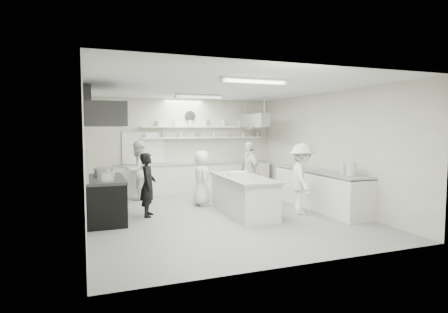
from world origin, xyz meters
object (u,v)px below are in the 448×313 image
object	(u,v)px
cook_back	(138,170)
stove	(105,200)
back_counter	(195,178)
right_counter	(319,190)
cook_stove	(148,185)
prep_island	(243,196)

from	to	relation	value
cook_back	stove	bearing A→B (deg)	30.47
back_counter	right_counter	bearing A→B (deg)	-55.35
right_counter	cook_back	distance (m)	5.08
cook_stove	stove	bearing A→B (deg)	106.45
stove	back_counter	distance (m)	4.03
right_counter	cook_stove	world-z (taller)	cook_stove
cook_stove	prep_island	bearing A→B (deg)	-87.98
right_counter	cook_stove	size ratio (longest dim) A/B	2.21
prep_island	right_counter	bearing A→B (deg)	-1.62
right_counter	cook_stove	xyz separation A→B (m)	(-4.30, 0.62, 0.28)
stove	right_counter	bearing A→B (deg)	-6.52
stove	cook_stove	distance (m)	1.00
back_counter	cook_stove	bearing A→B (deg)	-124.98
right_counter	prep_island	size ratio (longest dim) A/B	1.43
right_counter	cook_back	world-z (taller)	cook_back
back_counter	cook_back	xyz separation A→B (m)	(-1.90, -0.63, 0.39)
right_counter	cook_back	xyz separation A→B (m)	(-4.25, 2.77, 0.38)
back_counter	right_counter	distance (m)	4.13
right_counter	back_counter	bearing A→B (deg)	124.65
stove	prep_island	distance (m)	3.19
prep_island	cook_stove	size ratio (longest dim) A/B	1.54
stove	prep_island	xyz separation A→B (m)	(3.15, -0.50, -0.03)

